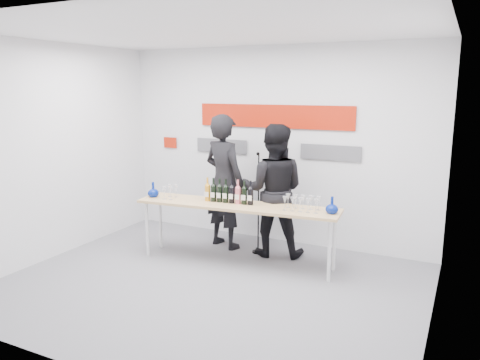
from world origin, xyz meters
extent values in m
plane|color=slate|center=(0.00, 0.00, 0.00)|extent=(5.00, 5.00, 0.00)
cube|color=silver|center=(0.00, 2.00, 1.50)|extent=(5.00, 0.04, 3.00)
cube|color=#AD1B07|center=(0.00, 1.97, 1.95)|extent=(2.50, 0.02, 0.35)
cube|color=#59595E|center=(-0.90, 1.97, 1.45)|extent=(0.90, 0.02, 0.22)
cube|color=#59595E|center=(0.90, 1.97, 1.45)|extent=(0.90, 0.02, 0.22)
cube|color=#AD1B07|center=(-1.90, 1.97, 1.45)|extent=(0.25, 0.02, 0.18)
cube|color=#DABD75|center=(-0.04, 0.81, 0.82)|extent=(2.82, 0.83, 0.04)
cylinder|color=silver|center=(-1.31, 0.50, 0.40)|extent=(0.05, 0.05, 0.80)
cylinder|color=silver|center=(1.27, 0.76, 0.40)|extent=(0.05, 0.05, 0.80)
cylinder|color=silver|center=(-1.35, 0.87, 0.40)|extent=(0.05, 0.05, 0.80)
cylinder|color=silver|center=(1.23, 1.13, 0.40)|extent=(0.05, 0.05, 0.80)
imported|color=black|center=(-0.52, 1.36, 1.00)|extent=(0.84, 0.68, 2.00)
imported|color=black|center=(0.26, 1.36, 0.95)|extent=(1.08, 0.93, 1.89)
cylinder|color=black|center=(0.05, 1.32, 0.01)|extent=(0.17, 0.17, 0.02)
cylinder|color=black|center=(0.05, 1.32, 0.72)|extent=(0.02, 0.02, 1.45)
sphere|color=black|center=(0.05, 1.29, 1.47)|extent=(0.05, 0.05, 0.05)
camera|label=1|loc=(2.71, -4.65, 2.39)|focal=35.00mm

